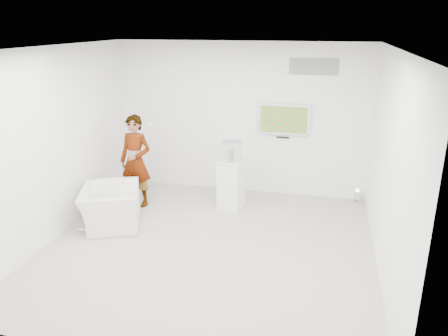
# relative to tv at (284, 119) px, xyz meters

# --- Properties ---
(room) EXTENTS (5.01, 5.01, 3.00)m
(room) POSITION_rel_tv_xyz_m (-0.85, -2.45, -0.05)
(room) COLOR #AAA49C
(room) RESTS_ON ground
(tv) EXTENTS (1.00, 0.08, 0.60)m
(tv) POSITION_rel_tv_xyz_m (0.00, 0.00, 0.00)
(tv) COLOR silver
(tv) RESTS_ON room
(logo_decal) EXTENTS (0.90, 0.02, 0.30)m
(logo_decal) POSITION_rel_tv_xyz_m (0.50, 0.04, 1.00)
(logo_decal) COLOR gray
(logo_decal) RESTS_ON room
(person) EXTENTS (0.69, 0.50, 1.74)m
(person) POSITION_rel_tv_xyz_m (-2.61, -1.15, -0.68)
(person) COLOR white
(person) RESTS_ON room
(armchair) EXTENTS (1.25, 1.32, 0.69)m
(armchair) POSITION_rel_tv_xyz_m (-2.68, -2.12, -1.21)
(armchair) COLOR white
(armchair) RESTS_ON room
(pedestal) EXTENTS (0.54, 0.54, 0.94)m
(pedestal) POSITION_rel_tv_xyz_m (-0.84, -0.90, -1.08)
(pedestal) COLOR white
(pedestal) RESTS_ON room
(floor_uplight) EXTENTS (0.24, 0.24, 0.28)m
(floor_uplight) POSITION_rel_tv_xyz_m (1.48, -0.13, -1.41)
(floor_uplight) COLOR silver
(floor_uplight) RESTS_ON room
(vitrine) EXTENTS (0.37, 0.37, 0.34)m
(vitrine) POSITION_rel_tv_xyz_m (-0.84, -0.90, -0.44)
(vitrine) COLOR white
(vitrine) RESTS_ON pedestal
(console) EXTENTS (0.08, 0.17, 0.22)m
(console) POSITION_rel_tv_xyz_m (-0.84, -0.90, -0.50)
(console) COLOR white
(console) RESTS_ON pedestal
(wii_remote) EXTENTS (0.08, 0.14, 0.04)m
(wii_remote) POSITION_rel_tv_xyz_m (-2.34, -1.04, 0.01)
(wii_remote) COLOR white
(wii_remote) RESTS_ON person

